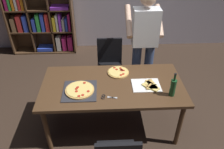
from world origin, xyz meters
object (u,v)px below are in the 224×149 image
(bookshelf, at_px, (40,9))
(chair_far_side, at_px, (110,62))
(person_serving_pizza, at_px, (144,41))
(wine_bottle, at_px, (173,87))
(kitchen_scissors, at_px, (106,97))
(dining_table, at_px, (113,88))
(second_pizza_plain, at_px, (118,72))
(pepperoni_pizza_on_tray, at_px, (80,90))

(bookshelf, bearing_deg, chair_far_side, -45.48)
(person_serving_pizza, relative_size, wine_bottle, 5.54)
(kitchen_scissors, bearing_deg, bookshelf, 116.70)
(dining_table, bearing_deg, kitchen_scissors, -108.51)
(dining_table, bearing_deg, wine_bottle, -19.21)
(wine_bottle, distance_m, second_pizza_plain, 0.80)
(pepperoni_pizza_on_tray, relative_size, second_pizza_plain, 1.41)
(bookshelf, bearing_deg, pepperoni_pizza_on_tray, -68.27)
(pepperoni_pizza_on_tray, height_order, kitchen_scissors, pepperoni_pizza_on_tray)
(person_serving_pizza, bearing_deg, kitchen_scissors, -121.49)
(person_serving_pizza, distance_m, wine_bottle, 1.00)
(second_pizza_plain, bearing_deg, bookshelf, 125.31)
(kitchen_scissors, bearing_deg, dining_table, 71.49)
(chair_far_side, distance_m, second_pizza_plain, 0.74)
(person_serving_pizza, xyz_separation_m, second_pizza_plain, (-0.42, -0.47, -0.24))
(pepperoni_pizza_on_tray, distance_m, wine_bottle, 1.13)
(dining_table, distance_m, wine_bottle, 0.77)
(bookshelf, relative_size, kitchen_scissors, 9.86)
(dining_table, distance_m, bookshelf, 2.78)
(wine_bottle, xyz_separation_m, second_pizza_plain, (-0.61, 0.50, -0.11))
(pepperoni_pizza_on_tray, bearing_deg, dining_table, 16.30)
(bookshelf, relative_size, person_serving_pizza, 1.11)
(person_serving_pizza, relative_size, pepperoni_pizza_on_tray, 4.18)
(kitchen_scissors, bearing_deg, person_serving_pizza, 58.51)
(chair_far_side, xyz_separation_m, bookshelf, (-1.41, 1.43, 0.45))
(second_pizza_plain, bearing_deg, chair_far_side, 97.67)
(pepperoni_pizza_on_tray, height_order, second_pizza_plain, pepperoni_pizza_on_tray)
(chair_far_side, relative_size, second_pizza_plain, 3.04)
(bookshelf, height_order, kitchen_scissors, bookshelf)
(dining_table, height_order, bookshelf, bookshelf)
(person_serving_pizza, height_order, second_pizza_plain, person_serving_pizza)
(dining_table, distance_m, person_serving_pizza, 0.94)
(dining_table, xyz_separation_m, wine_bottle, (0.70, -0.25, 0.19))
(chair_far_side, bearing_deg, person_serving_pizza, -23.19)
(bookshelf, distance_m, person_serving_pizza, 2.54)
(chair_far_side, xyz_separation_m, pepperoni_pizza_on_tray, (-0.41, -1.06, 0.25))
(wine_bottle, xyz_separation_m, kitchen_scissors, (-0.79, -0.01, -0.11))
(person_serving_pizza, bearing_deg, chair_far_side, 156.81)
(person_serving_pizza, height_order, pepperoni_pizza_on_tray, person_serving_pizza)
(chair_far_side, distance_m, wine_bottle, 1.43)
(person_serving_pizza, bearing_deg, pepperoni_pizza_on_tray, -137.68)
(kitchen_scissors, xyz_separation_m, second_pizza_plain, (0.18, 0.51, 0.01))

